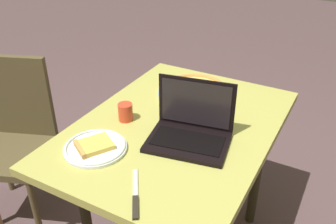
{
  "coord_description": "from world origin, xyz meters",
  "views": [
    {
      "loc": [
        1.26,
        0.64,
        1.64
      ],
      "look_at": [
        0.04,
        -0.02,
        0.82
      ],
      "focal_mm": 39.46,
      "sensor_mm": 36.0,
      "label": 1
    }
  ],
  "objects_px": {
    "pizza_plate": "(95,147)",
    "pizza_tray": "(194,90)",
    "dining_table": "(176,139)",
    "chair_far": "(15,133)",
    "table_knife": "(135,198)",
    "laptop": "(191,129)",
    "drink_cup": "(125,112)"
  },
  "relations": [
    {
      "from": "pizza_plate",
      "to": "pizza_tray",
      "type": "height_order",
      "value": "pizza_tray"
    },
    {
      "from": "dining_table",
      "to": "chair_far",
      "type": "bearing_deg",
      "value": -78.31
    },
    {
      "from": "pizza_plate",
      "to": "table_knife",
      "type": "relative_size",
      "value": 1.17
    },
    {
      "from": "pizza_tray",
      "to": "table_knife",
      "type": "bearing_deg",
      "value": 11.05
    },
    {
      "from": "table_knife",
      "to": "chair_far",
      "type": "relative_size",
      "value": 0.24
    },
    {
      "from": "laptop",
      "to": "pizza_plate",
      "type": "bearing_deg",
      "value": -50.12
    },
    {
      "from": "dining_table",
      "to": "drink_cup",
      "type": "distance_m",
      "value": 0.27
    },
    {
      "from": "dining_table",
      "to": "drink_cup",
      "type": "height_order",
      "value": "drink_cup"
    },
    {
      "from": "pizza_tray",
      "to": "table_knife",
      "type": "xyz_separation_m",
      "value": [
        0.8,
        0.16,
        -0.02
      ]
    },
    {
      "from": "table_knife",
      "to": "dining_table",
      "type": "bearing_deg",
      "value": -169.01
    },
    {
      "from": "pizza_plate",
      "to": "table_knife",
      "type": "bearing_deg",
      "value": 62.25
    },
    {
      "from": "dining_table",
      "to": "pizza_tray",
      "type": "relative_size",
      "value": 3.05
    },
    {
      "from": "pizza_plate",
      "to": "table_knife",
      "type": "height_order",
      "value": "pizza_plate"
    },
    {
      "from": "dining_table",
      "to": "table_knife",
      "type": "height_order",
      "value": "table_knife"
    },
    {
      "from": "pizza_plate",
      "to": "pizza_tray",
      "type": "distance_m",
      "value": 0.66
    },
    {
      "from": "laptop",
      "to": "pizza_plate",
      "type": "xyz_separation_m",
      "value": [
        0.26,
        -0.31,
        -0.04
      ]
    },
    {
      "from": "table_knife",
      "to": "drink_cup",
      "type": "relative_size",
      "value": 2.67
    },
    {
      "from": "pizza_plate",
      "to": "pizza_tray",
      "type": "bearing_deg",
      "value": 167.59
    },
    {
      "from": "pizza_tray",
      "to": "table_knife",
      "type": "height_order",
      "value": "pizza_tray"
    },
    {
      "from": "laptop",
      "to": "pizza_tray",
      "type": "xyz_separation_m",
      "value": [
        -0.39,
        -0.17,
        -0.03
      ]
    },
    {
      "from": "laptop",
      "to": "pizza_tray",
      "type": "bearing_deg",
      "value": -156.85
    },
    {
      "from": "pizza_plate",
      "to": "pizza_tray",
      "type": "xyz_separation_m",
      "value": [
        -0.64,
        0.14,
        0.01
      ]
    },
    {
      "from": "dining_table",
      "to": "pizza_tray",
      "type": "bearing_deg",
      "value": -168.86
    },
    {
      "from": "table_knife",
      "to": "drink_cup",
      "type": "xyz_separation_m",
      "value": [
        -0.41,
        -0.32,
        0.04
      ]
    },
    {
      "from": "pizza_plate",
      "to": "dining_table",
      "type": "bearing_deg",
      "value": 148.31
    },
    {
      "from": "drink_cup",
      "to": "chair_far",
      "type": "relative_size",
      "value": 0.09
    },
    {
      "from": "laptop",
      "to": "pizza_plate",
      "type": "relative_size",
      "value": 1.44
    },
    {
      "from": "pizza_plate",
      "to": "drink_cup",
      "type": "height_order",
      "value": "drink_cup"
    },
    {
      "from": "laptop",
      "to": "chair_far",
      "type": "relative_size",
      "value": 0.4
    },
    {
      "from": "pizza_tray",
      "to": "dining_table",
      "type": "bearing_deg",
      "value": 11.14
    },
    {
      "from": "dining_table",
      "to": "table_knife",
      "type": "relative_size",
      "value": 5.27
    },
    {
      "from": "pizza_plate",
      "to": "table_knife",
      "type": "distance_m",
      "value": 0.34
    }
  ]
}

